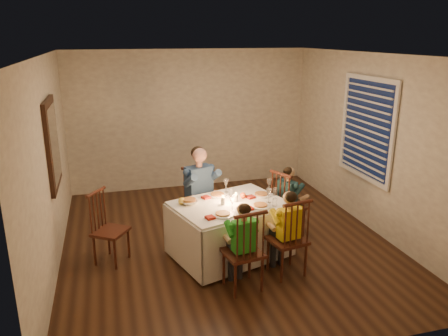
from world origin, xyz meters
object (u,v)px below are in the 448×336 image
object	(u,v)px
adult	(201,233)
chair_adult	(201,233)
chair_near_left	(242,287)
serving_bowl	(189,202)
chair_extra	(113,261)
child_teal	(287,236)
dining_table	(230,218)
child_green	(242,287)
chair_end	(287,236)
chair_near_right	(286,273)
child_yellow	(286,273)

from	to	relation	value
adult	chair_adult	bearing A→B (deg)	0.00
chair_near_left	serving_bowl	world-z (taller)	serving_bowl
chair_extra	child_teal	bearing A→B (deg)	-53.20
dining_table	child_green	bearing A→B (deg)	-112.20
dining_table	chair_near_left	bearing A→B (deg)	-112.20
chair_end	serving_bowl	distance (m)	1.69
chair_near_right	chair_end	bearing A→B (deg)	-124.10
dining_table	serving_bowl	xyz separation A→B (m)	(-0.51, 0.11, 0.24)
child_yellow	child_teal	distance (m)	1.07
chair_end	adult	bearing A→B (deg)	45.89
chair_adult	chair_near_left	distance (m)	1.58
chair_end	chair_extra	size ratio (longest dim) A/B	1.05
dining_table	chair_extra	distance (m)	1.63
dining_table	child_green	world-z (taller)	dining_table
chair_extra	child_green	xyz separation A→B (m)	(1.45, -1.03, 0.00)
chair_extra	adult	world-z (taller)	adult
child_yellow	chair_near_left	bearing A→B (deg)	4.78
serving_bowl	chair_near_right	bearing A→B (deg)	-35.26
chair_adult	child_yellow	bearing A→B (deg)	-80.63
child_yellow	child_teal	bearing A→B (deg)	-124.10
chair_adult	chair_end	world-z (taller)	same
adult	chair_extra	bearing A→B (deg)	-176.86
chair_adult	adult	world-z (taller)	adult
chair_extra	child_yellow	size ratio (longest dim) A/B	0.89
chair_adult	child_yellow	world-z (taller)	child_yellow
chair_extra	child_yellow	world-z (taller)	child_yellow
chair_near_right	serving_bowl	bearing A→B (deg)	-45.69
chair_near_right	chair_end	xyz separation A→B (m)	(0.43, 0.98, 0.00)
serving_bowl	chair_adult	bearing A→B (deg)	66.70
chair_adult	chair_near_right	bearing A→B (deg)	-80.63
child_teal	serving_bowl	xyz separation A→B (m)	(-1.49, -0.23, 0.77)
child_teal	adult	bearing A→B (deg)	45.89
dining_table	child_yellow	bearing A→B (deg)	-66.64
dining_table	child_yellow	xyz separation A→B (m)	(0.55, -0.64, -0.53)
chair_near_left	child_green	xyz separation A→B (m)	(0.00, 0.00, 0.00)
chair_extra	child_green	bearing A→B (deg)	-91.19
chair_end	child_yellow	xyz separation A→B (m)	(-0.43, -0.98, 0.00)
chair_near_left	chair_near_right	xyz separation A→B (m)	(0.62, 0.17, 0.00)
chair_end	chair_extra	world-z (taller)	chair_end
adult	child_teal	bearing A→B (deg)	-39.19
chair_adult	child_teal	distance (m)	1.28
chair_adult	chair_extra	world-z (taller)	chair_adult
child_green	child_teal	distance (m)	1.55
chair_near_right	child_yellow	distance (m)	0.00
chair_adult	chair_near_right	world-z (taller)	same
chair_extra	child_yellow	xyz separation A→B (m)	(2.07, -0.87, 0.00)
adult	child_yellow	distance (m)	1.61
chair_near_left	adult	size ratio (longest dim) A/B	0.77
child_green	chair_end	bearing A→B (deg)	-141.01
chair_near_left	chair_end	size ratio (longest dim) A/B	1.00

